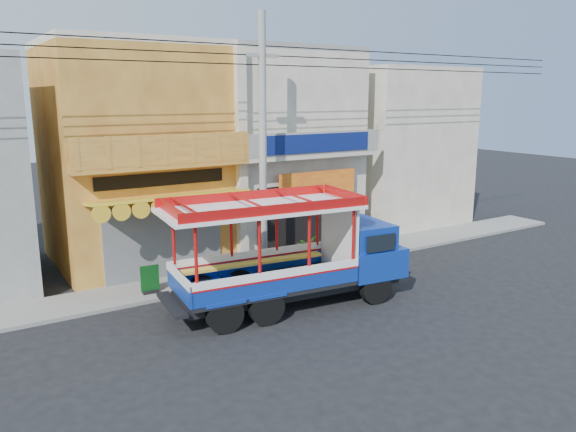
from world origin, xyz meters
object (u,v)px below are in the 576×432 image
(potted_plant_a, at_px, (307,247))
(green_sign, at_px, (150,281))
(potted_plant_c, at_px, (356,233))
(utility_pole, at_px, (267,134))
(songthaew_truck, at_px, (305,251))
(potted_plant_b, at_px, (354,243))

(potted_plant_a, bearing_deg, green_sign, 156.77)
(potted_plant_a, relative_size, potted_plant_c, 0.83)
(utility_pole, xyz_separation_m, potted_plant_a, (2.28, 0.88, -4.46))
(potted_plant_c, bearing_deg, utility_pole, -58.29)
(songthaew_truck, relative_size, potted_plant_a, 8.41)
(utility_pole, distance_m, potted_plant_a, 5.08)
(utility_pole, bearing_deg, green_sign, 175.74)
(green_sign, xyz_separation_m, potted_plant_c, (9.21, 0.95, 0.16))
(green_sign, distance_m, potted_plant_b, 8.37)
(songthaew_truck, xyz_separation_m, potted_plant_a, (2.61, 3.72, -1.10))
(green_sign, height_order, potted_plant_c, potted_plant_c)
(utility_pole, relative_size, potted_plant_c, 25.63)
(utility_pole, distance_m, potted_plant_b, 6.16)
(songthaew_truck, relative_size, potted_plant_c, 6.98)
(songthaew_truck, bearing_deg, potted_plant_a, 54.95)
(potted_plant_b, bearing_deg, potted_plant_a, 11.32)
(utility_pole, distance_m, songthaew_truck, 4.41)
(utility_pole, bearing_deg, potted_plant_b, 5.10)
(utility_pole, xyz_separation_m, potted_plant_c, (5.04, 1.26, -4.37))
(green_sign, bearing_deg, potted_plant_c, 5.89)
(potted_plant_a, bearing_deg, potted_plant_b, -43.03)
(utility_pole, height_order, green_sign, utility_pole)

